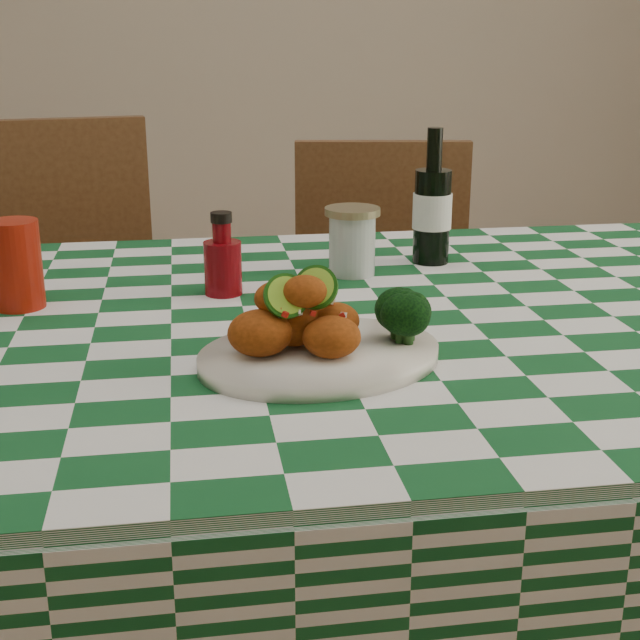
{
  "coord_description": "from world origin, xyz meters",
  "views": [
    {
      "loc": [
        -0.18,
        -1.18,
        1.17
      ],
      "look_at": [
        -0.03,
        -0.18,
        0.84
      ],
      "focal_mm": 50.0,
      "sensor_mm": 36.0,
      "label": 1
    }
  ],
  "objects": [
    {
      "name": "dining_table",
      "position": [
        0.0,
        0.0,
        0.39
      ],
      "size": [
        1.66,
        1.06,
        0.79
      ],
      "primitive_type": null,
      "color": "#135125",
      "rests_on": "ground"
    },
    {
      "name": "red_tumbler",
      "position": [
        -0.42,
        0.11,
        0.85
      ],
      "size": [
        0.08,
        0.08,
        0.13
      ],
      "primitive_type": "cylinder",
      "rotation": [
        0.0,
        0.0,
        0.04
      ],
      "color": "#961608",
      "rests_on": "dining_table"
    },
    {
      "name": "ketchup_bottle",
      "position": [
        -0.13,
        0.13,
        0.85
      ],
      "size": [
        0.07,
        0.07,
        0.13
      ],
      "primitive_type": null,
      "rotation": [
        0.0,
        0.0,
        -0.34
      ],
      "color": "#69050B",
      "rests_on": "dining_table"
    },
    {
      "name": "wooden_chair_left",
      "position": [
        -0.45,
        0.68,
        0.49
      ],
      "size": [
        0.52,
        0.53,
        0.98
      ],
      "primitive_type": null,
      "rotation": [
        0.0,
        0.0,
        0.16
      ],
      "color": "#472814",
      "rests_on": "ground"
    },
    {
      "name": "plate",
      "position": [
        -0.03,
        -0.18,
        0.8
      ],
      "size": [
        0.35,
        0.31,
        0.02
      ],
      "primitive_type": null,
      "rotation": [
        0.0,
        0.0,
        0.27
      ],
      "color": "white",
      "rests_on": "dining_table"
    },
    {
      "name": "broccoli_side",
      "position": [
        0.07,
        -0.17,
        0.83
      ],
      "size": [
        0.08,
        0.08,
        0.06
      ],
      "primitive_type": null,
      "color": "black",
      "rests_on": "plate"
    },
    {
      "name": "mason_jar",
      "position": [
        0.09,
        0.21,
        0.84
      ],
      "size": [
        0.11,
        0.11,
        0.11
      ],
      "primitive_type": null,
      "rotation": [
        0.0,
        0.0,
        -0.25
      ],
      "color": "#B2BCBA",
      "rests_on": "dining_table"
    },
    {
      "name": "beer_bottle",
      "position": [
        0.24,
        0.27,
        0.9
      ],
      "size": [
        0.08,
        0.08,
        0.23
      ],
      "primitive_type": null,
      "rotation": [
        0.0,
        0.0,
        -0.22
      ],
      "color": "black",
      "rests_on": "dining_table"
    },
    {
      "name": "fried_chicken_pile",
      "position": [
        -0.05,
        -0.18,
        0.85
      ],
      "size": [
        0.14,
        0.11,
        0.09
      ],
      "primitive_type": null,
      "color": "#9E3F0F",
      "rests_on": "plate"
    },
    {
      "name": "wooden_chair_right",
      "position": [
        0.27,
        0.72,
        0.46
      ],
      "size": [
        0.48,
        0.5,
        0.92
      ],
      "primitive_type": null,
      "rotation": [
        0.0,
        0.0,
        -0.16
      ],
      "color": "#472814",
      "rests_on": "ground"
    }
  ]
}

